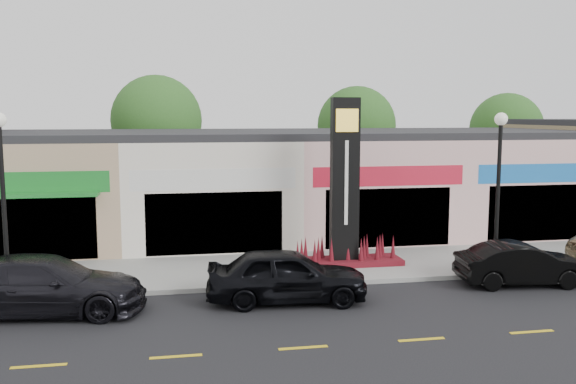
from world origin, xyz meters
The scene contains 16 objects.
ground centered at (0.00, 0.00, 0.00)m, with size 120.00×120.00×0.00m, color black.
sidewalk centered at (0.00, 4.35, 0.07)m, with size 52.00×4.30×0.15m, color gray.
curb centered at (0.00, 2.10, 0.07)m, with size 52.00×0.20×0.15m, color gray.
shop_beige centered at (-8.50, 11.46, 2.40)m, with size 7.00×10.85×4.80m.
shop_cream centered at (-1.50, 11.47, 2.40)m, with size 7.00×10.01×4.80m.
shop_pink_w centered at (5.50, 11.47, 2.40)m, with size 7.00×10.01×4.80m.
shop_pink_e centered at (12.50, 11.47, 2.40)m, with size 7.00×10.01×4.80m.
tree_rear_west centered at (-4.00, 19.50, 5.22)m, with size 5.20×5.20×7.83m.
tree_rear_mid centered at (8.00, 19.50, 4.88)m, with size 4.80×4.80×7.29m.
tree_rear_east centered at (18.00, 19.50, 4.63)m, with size 4.60×4.60×6.94m.
lamp_west_near centered at (-8.00, 2.50, 3.48)m, with size 0.44×0.44×5.47m.
lamp_east_near centered at (8.00, 2.50, 3.48)m, with size 0.44×0.44×5.47m.
pylon_sign centered at (3.00, 4.20, 2.27)m, with size 4.20×1.30×6.00m.
car_dark_sedan centered at (-6.61, 0.81, 0.81)m, with size 5.59×2.27×1.62m, color black.
car_black_sedan centered at (0.26, 0.65, 0.81)m, with size 4.76×1.91×1.62m, color black.
car_black_conv centered at (8.17, 1.05, 0.70)m, with size 4.23×1.47×1.39m, color black.
Camera 1 is at (-2.86, -16.70, 5.55)m, focal length 38.00 mm.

